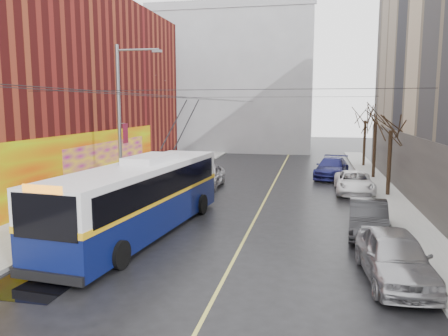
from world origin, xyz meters
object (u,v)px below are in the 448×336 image
(parked_car_b, at_px, (368,218))
(pedestrian_a, at_px, (93,187))
(parked_car_d, at_px, (332,168))
(following_car, at_px, (207,176))
(tree_near, at_px, (392,118))
(tree_mid, at_px, (376,112))
(parked_car_c, at_px, (354,182))
(pedestrian_c, at_px, (141,178))
(streetlight_pole, at_px, (122,122))
(pedestrian_b, at_px, (112,179))
(parked_car_a, at_px, (395,256))
(trolleybus, at_px, (141,197))
(tree_far, at_px, (366,112))

(parked_car_b, bearing_deg, pedestrian_a, 173.20)
(parked_car_d, xyz_separation_m, following_car, (-8.77, -6.01, 0.01))
(tree_near, relative_size, following_car, 1.32)
(tree_mid, xyz_separation_m, parked_car_d, (-3.20, -0.12, -4.44))
(parked_car_c, relative_size, pedestrian_a, 2.90)
(pedestrian_c, bearing_deg, following_car, -79.48)
(parked_car_b, xyz_separation_m, following_car, (-9.75, 9.72, 0.07))
(streetlight_pole, bearing_deg, pedestrian_b, 127.11)
(parked_car_a, bearing_deg, pedestrian_a, 147.04)
(streetlight_pole, bearing_deg, parked_car_c, 27.37)
(trolleybus, distance_m, pedestrian_a, 6.97)
(pedestrian_a, bearing_deg, following_car, -30.29)
(pedestrian_b, bearing_deg, tree_mid, -38.52)
(trolleybus, xyz_separation_m, following_car, (0.22, 11.53, -0.86))
(pedestrian_a, distance_m, pedestrian_b, 2.46)
(parked_car_b, distance_m, following_car, 13.77)
(parked_car_b, height_order, parked_car_d, parked_car_d)
(parked_car_d, relative_size, pedestrian_a, 3.16)
(tree_near, xyz_separation_m, tree_mid, (0.00, 7.00, 0.28))
(tree_mid, relative_size, pedestrian_b, 3.52)
(tree_far, bearing_deg, parked_car_a, -94.07)
(parked_car_b, xyz_separation_m, pedestrian_a, (-14.93, 3.04, 0.28))
(tree_near, xyz_separation_m, tree_far, (0.00, 14.00, 0.17))
(streetlight_pole, height_order, parked_car_d, streetlight_pole)
(parked_car_b, bearing_deg, following_car, 139.81)
(streetlight_pole, relative_size, tree_near, 1.41)
(streetlight_pole, xyz_separation_m, pedestrian_a, (-2.01, 0.19, -3.81))
(pedestrian_b, bearing_deg, pedestrian_a, -159.85)
(tree_mid, bearing_deg, tree_near, -90.00)
(tree_mid, bearing_deg, pedestrian_b, -148.87)
(pedestrian_a, height_order, pedestrian_b, pedestrian_b)
(parked_car_a, xyz_separation_m, parked_car_d, (-1.20, 21.00, -0.03))
(pedestrian_b, bearing_deg, parked_car_b, -89.88)
(parked_car_b, height_order, pedestrian_c, pedestrian_c)
(streetlight_pole, distance_m, parked_car_d, 18.02)
(tree_mid, distance_m, parked_car_c, 7.94)
(trolleybus, distance_m, parked_car_c, 15.37)
(tree_near, height_order, pedestrian_a, tree_near)
(pedestrian_c, bearing_deg, streetlight_pole, 152.21)
(streetlight_pole, bearing_deg, trolleybus, -57.74)
(trolleybus, height_order, parked_car_c, trolleybus)
(tree_far, distance_m, parked_car_d, 8.92)
(following_car, bearing_deg, parked_car_a, -56.89)
(tree_mid, height_order, parked_car_a, tree_mid)
(parked_car_c, relative_size, pedestrian_b, 2.71)
(tree_far, distance_m, parked_car_b, 23.37)
(streetlight_pole, xyz_separation_m, pedestrian_b, (-2.00, 2.65, -3.75))
(parked_car_a, height_order, parked_car_c, parked_car_a)
(tree_far, xyz_separation_m, following_car, (-11.97, -13.13, -4.32))
(tree_near, xyz_separation_m, trolleybus, (-12.19, -10.67, -3.29))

